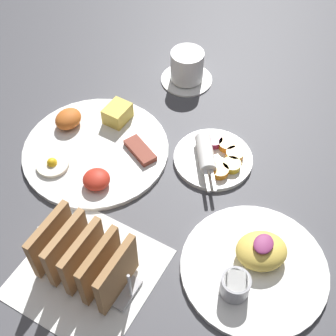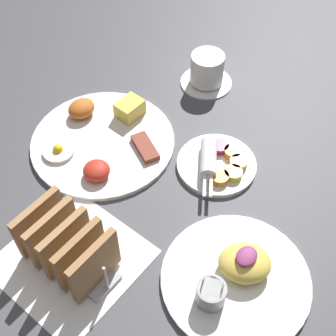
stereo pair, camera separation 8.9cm
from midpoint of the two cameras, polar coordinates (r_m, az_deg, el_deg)
name	(u,v)px [view 2 (the right image)]	position (r m, az deg, el deg)	size (l,w,h in m)	color
ground_plane	(176,209)	(0.87, 3.85, -5.19)	(3.00, 3.00, 0.00)	#47474C
napkin_flat	(72,260)	(0.82, -8.58, -11.23)	(0.22, 0.22, 0.00)	white
plate_breakfast	(102,139)	(0.97, -5.43, 3.44)	(0.30, 0.30, 0.05)	white
plate_condiments	(218,163)	(0.93, 8.86, 0.39)	(0.17, 0.16, 0.04)	white
plate_foreground	(236,276)	(0.80, 11.49, -13.04)	(0.25, 0.25, 0.06)	white
toast_rack	(67,245)	(0.78, -9.02, -9.49)	(0.10, 0.18, 0.10)	#B7B7BC
coffee_cup	(207,71)	(1.09, 7.15, 11.54)	(0.12, 0.12, 0.08)	white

